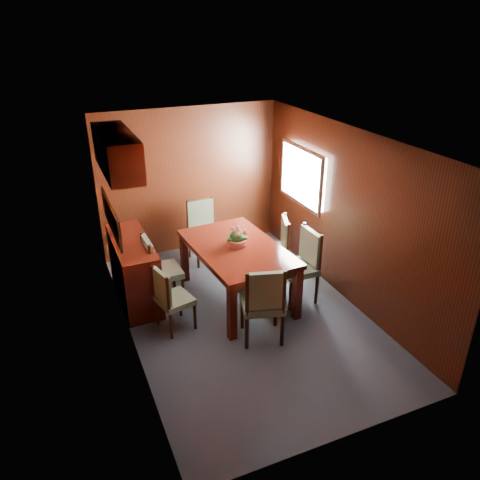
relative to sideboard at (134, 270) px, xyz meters
name	(u,v)px	position (x,y,z in m)	size (l,w,h in m)	color
ground	(244,314)	(1.25, -1.00, -0.45)	(4.50, 4.50, 0.00)	#323945
room_shell	(227,194)	(1.15, -0.67, 1.18)	(3.06, 4.52, 2.41)	black
sideboard	(134,270)	(0.00, 0.00, 0.00)	(0.48, 1.40, 0.90)	#340C06
dining_table	(237,254)	(1.32, -0.57, 0.26)	(1.22, 1.83, 0.82)	#340C06
chair_left_near	(170,296)	(0.26, -0.92, 0.04)	(0.49, 0.50, 0.88)	black
chair_left_far	(157,267)	(0.28, -0.25, 0.11)	(0.48, 0.50, 1.02)	black
chair_right_near	(302,261)	(2.15, -0.92, 0.14)	(0.49, 0.51, 1.06)	black
chair_right_far	(277,246)	(2.09, -0.29, 0.10)	(0.59, 0.60, 1.00)	black
chair_head	(263,301)	(1.23, -1.60, 0.13)	(0.61, 0.60, 1.05)	black
chair_foot	(203,227)	(1.29, 0.77, 0.11)	(0.50, 0.48, 1.01)	black
flower_centerpiece	(237,235)	(1.34, -0.53, 0.51)	(0.29, 0.29, 0.29)	#C34C3B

